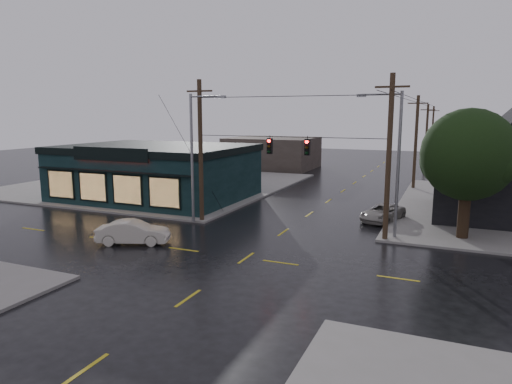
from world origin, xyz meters
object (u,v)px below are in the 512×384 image
at_px(utility_pole_nw, 202,222).
at_px(sedan_cream, 133,232).
at_px(utility_pole_ne, 385,241).
at_px(corner_tree, 468,155).
at_px(suv_silver, 383,213).

bearing_deg(utility_pole_nw, sedan_cream, -98.16).
xyz_separation_m(utility_pole_nw, sedan_cream, (-0.95, -6.64, 0.71)).
bearing_deg(utility_pole_ne, corner_tree, 26.49).
height_order(utility_pole_ne, suv_silver, utility_pole_ne).
bearing_deg(utility_pole_ne, suv_silver, 99.50).
distance_m(utility_pole_nw, utility_pole_ne, 13.00).
distance_m(sedan_cream, suv_silver, 17.75).
height_order(sedan_cream, suv_silver, sedan_cream).
xyz_separation_m(utility_pole_ne, sedan_cream, (-13.95, -6.64, 0.71)).
distance_m(utility_pole_ne, suv_silver, 5.51).
bearing_deg(suv_silver, utility_pole_ne, -63.91).
height_order(utility_pole_nw, suv_silver, utility_pole_nw).
distance_m(corner_tree, sedan_cream, 20.89).
bearing_deg(sedan_cream, corner_tree, -87.22).
xyz_separation_m(sedan_cream, suv_silver, (13.05, 12.03, -0.10)).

